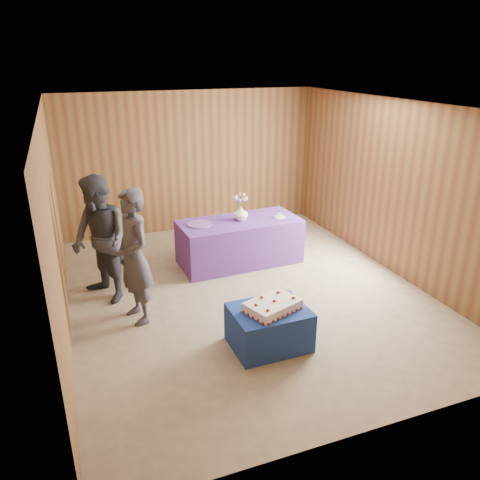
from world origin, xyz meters
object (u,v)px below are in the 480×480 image
sheet_cake (273,305)px  guest_left (134,257)px  guest_right (100,240)px  vase (241,213)px  cake_table (269,327)px  serving_table (240,242)px

sheet_cake → guest_left: size_ratio=0.42×
guest_right → guest_left: bearing=-0.0°
vase → guest_left: (-1.94, -1.27, 0.03)m
vase → guest_right: size_ratio=0.13×
vase → sheet_cake: bearing=-102.3°
cake_table → vase: vase is taller
sheet_cake → vase: (0.54, 2.47, 0.31)m
serving_table → guest_right: 2.38m
cake_table → vase: bearing=76.0°
vase → guest_right: bearing=-166.8°
serving_table → sheet_cake: serving_table is taller
cake_table → vase: (0.57, 2.45, 0.62)m
guest_left → vase: bearing=108.6°
vase → guest_left: bearing=-146.8°
guest_right → vase: bearing=77.5°
cake_table → guest_left: (-1.37, 1.18, 0.65)m
sheet_cake → guest_left: guest_left is taller
vase → guest_right: (-2.29, -0.54, 0.04)m
serving_table → guest_left: size_ratio=1.11×
guest_left → guest_right: bearing=-168.8°
sheet_cake → guest_left: bearing=119.4°
cake_table → sheet_cake: size_ratio=1.19×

